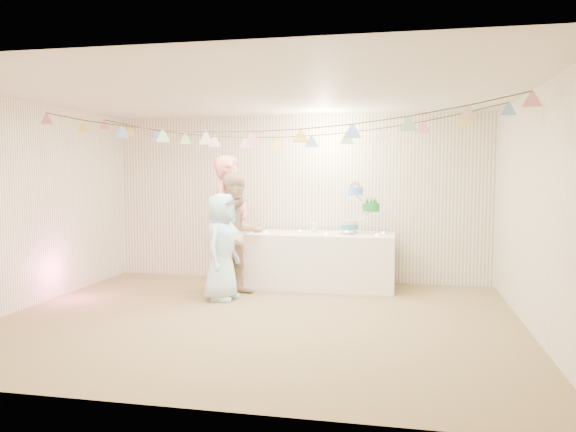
% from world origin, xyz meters
% --- Properties ---
extents(floor, '(6.00, 6.00, 0.00)m').
position_xyz_m(floor, '(0.00, 0.00, 0.00)').
color(floor, olive).
rests_on(floor, ground).
extents(ceiling, '(6.00, 6.00, 0.00)m').
position_xyz_m(ceiling, '(0.00, 0.00, 2.60)').
color(ceiling, beige).
rests_on(ceiling, ground).
extents(back_wall, '(6.00, 6.00, 0.00)m').
position_xyz_m(back_wall, '(0.00, 2.50, 1.30)').
color(back_wall, white).
rests_on(back_wall, ground).
extents(front_wall, '(6.00, 6.00, 0.00)m').
position_xyz_m(front_wall, '(0.00, -2.50, 1.30)').
color(front_wall, white).
rests_on(front_wall, ground).
extents(left_wall, '(5.00, 5.00, 0.00)m').
position_xyz_m(left_wall, '(-3.00, 0.00, 1.30)').
color(left_wall, white).
rests_on(left_wall, ground).
extents(right_wall, '(5.00, 5.00, 0.00)m').
position_xyz_m(right_wall, '(3.00, 0.00, 1.30)').
color(right_wall, white).
rests_on(right_wall, ground).
extents(table, '(2.16, 0.86, 0.81)m').
position_xyz_m(table, '(0.46, 1.98, 0.40)').
color(table, white).
rests_on(table, floor).
extents(cake_stand, '(0.63, 0.37, 0.71)m').
position_xyz_m(cake_stand, '(1.01, 2.03, 1.10)').
color(cake_stand, silver).
rests_on(cake_stand, table).
extents(cake_bottom, '(0.31, 0.31, 0.15)m').
position_xyz_m(cake_bottom, '(0.86, 1.97, 0.84)').
color(cake_bottom, teal).
rests_on(cake_bottom, cake_stand).
extents(cake_middle, '(0.27, 0.27, 0.22)m').
position_xyz_m(cake_middle, '(1.19, 2.12, 1.11)').
color(cake_middle, '#1B7B32').
rests_on(cake_middle, cake_stand).
extents(cake_top_tier, '(0.25, 0.25, 0.19)m').
position_xyz_m(cake_top_tier, '(0.95, 2.00, 1.38)').
color(cake_top_tier, '#4FA7FA').
rests_on(cake_top_tier, cake_stand).
extents(platter, '(0.36, 0.36, 0.02)m').
position_xyz_m(platter, '(-0.12, 1.93, 0.76)').
color(platter, white).
rests_on(platter, table).
extents(posy, '(0.14, 0.14, 0.16)m').
position_xyz_m(posy, '(0.34, 2.03, 0.83)').
color(posy, white).
rests_on(posy, table).
extents(person_adult_a, '(0.60, 0.79, 1.95)m').
position_xyz_m(person_adult_a, '(-0.74, 1.36, 0.97)').
color(person_adult_a, '#F88681').
rests_on(person_adult_a, floor).
extents(person_adult_b, '(1.03, 1.04, 1.70)m').
position_xyz_m(person_adult_b, '(-0.60, 1.20, 0.85)').
color(person_adult_b, tan).
rests_on(person_adult_b, floor).
extents(person_child, '(0.54, 0.75, 1.43)m').
position_xyz_m(person_child, '(-0.72, 0.89, 0.72)').
color(person_child, '#B4E7FF').
rests_on(person_child, floor).
extents(bunting_back, '(5.60, 1.10, 0.40)m').
position_xyz_m(bunting_back, '(0.00, 1.10, 2.35)').
color(bunting_back, pink).
rests_on(bunting_back, ceiling).
extents(bunting_front, '(5.60, 0.90, 0.36)m').
position_xyz_m(bunting_front, '(0.00, -0.20, 2.32)').
color(bunting_front, '#72A5E5').
rests_on(bunting_front, ceiling).
extents(tealight_0, '(0.04, 0.04, 0.03)m').
position_xyz_m(tealight_0, '(-0.34, 1.83, 0.82)').
color(tealight_0, '#FFD88C').
rests_on(tealight_0, table).
extents(tealight_1, '(0.04, 0.04, 0.03)m').
position_xyz_m(tealight_1, '(0.11, 2.16, 0.82)').
color(tealight_1, '#FFD88C').
rests_on(tealight_1, table).
extents(tealight_2, '(0.04, 0.04, 0.03)m').
position_xyz_m(tealight_2, '(0.56, 1.76, 0.82)').
color(tealight_2, '#FFD88C').
rests_on(tealight_2, table).
extents(tealight_3, '(0.04, 0.04, 0.03)m').
position_xyz_m(tealight_3, '(0.81, 2.20, 0.82)').
color(tealight_3, '#FFD88C').
rests_on(tealight_3, table).
extents(tealight_4, '(0.04, 0.04, 0.03)m').
position_xyz_m(tealight_4, '(1.28, 1.80, 0.82)').
color(tealight_4, '#FFD88C').
rests_on(tealight_4, table).
extents(tealight_5, '(0.04, 0.04, 0.03)m').
position_xyz_m(tealight_5, '(1.36, 2.13, 0.82)').
color(tealight_5, '#FFD88C').
rests_on(tealight_5, table).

